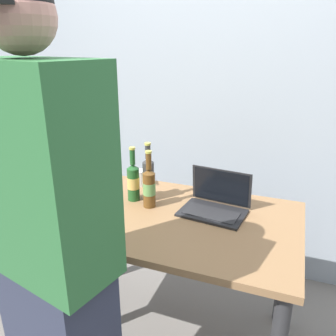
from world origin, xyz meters
The scene contains 9 objects.
ground_plane centered at (0.00, 0.00, 0.00)m, with size 8.00×8.00×0.00m, color slate.
desk centered at (0.00, 0.00, 0.65)m, with size 1.27×0.79×0.77m.
laptop centered at (0.20, 0.13, 0.82)m, with size 0.35×0.28×0.20m.
beer_bottle_dark centered at (-0.13, 0.05, 0.88)m, with size 0.07×0.07×0.31m.
beer_bottle_green centered at (-0.25, 0.10, 0.88)m, with size 0.07×0.07×0.30m.
beer_bottle_brown centered at (-0.17, 0.13, 0.90)m, with size 0.06×0.06×0.33m.
person_figure centered at (-0.16, -0.67, 0.89)m, with size 0.48×0.34×1.77m.
coffee_mug centered at (-0.30, 0.30, 0.82)m, with size 0.11×0.07×0.09m.
back_wall centered at (0.00, 0.85, 1.30)m, with size 6.00×0.10×2.60m, color #99A3AD.
Camera 1 is at (0.54, -1.42, 1.58)m, focal length 36.29 mm.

